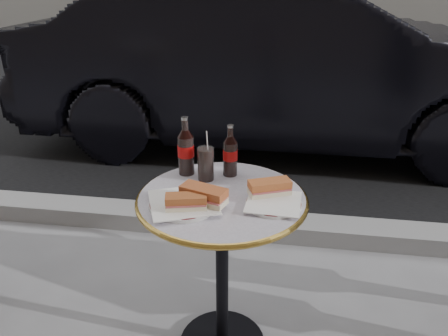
# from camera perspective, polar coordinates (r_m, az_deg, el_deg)

# --- Properties ---
(asphalt_road) EXTENTS (40.00, 8.00, 0.00)m
(asphalt_road) POSITION_cam_1_polar(r_m,az_deg,el_deg) (6.54, 6.60, 11.45)
(asphalt_road) COLOR black
(asphalt_road) RESTS_ON ground
(curb) EXTENTS (40.00, 0.20, 0.12)m
(curb) POSITION_cam_1_polar(r_m,az_deg,el_deg) (2.69, 2.72, -7.45)
(curb) COLOR gray
(curb) RESTS_ON ground
(bistro_table) EXTENTS (0.62, 0.62, 0.73)m
(bistro_table) POSITION_cam_1_polar(r_m,az_deg,el_deg) (1.78, -0.25, -14.08)
(bistro_table) COLOR #BAB2C4
(bistro_table) RESTS_ON ground
(plate_left) EXTENTS (0.28, 0.28, 0.01)m
(plate_left) POSITION_cam_1_polar(r_m,az_deg,el_deg) (1.52, -5.34, -4.73)
(plate_left) COLOR silver
(plate_left) RESTS_ON bistro_table
(plate_right) EXTENTS (0.23, 0.23, 0.01)m
(plate_right) POSITION_cam_1_polar(r_m,az_deg,el_deg) (1.52, 6.49, -4.68)
(plate_right) COLOR white
(plate_right) RESTS_ON bistro_table
(sandwich_left_a) EXTENTS (0.15, 0.09, 0.05)m
(sandwich_left_a) POSITION_cam_1_polar(r_m,az_deg,el_deg) (1.46, -4.97, -4.52)
(sandwich_left_a) COLOR #9F5128
(sandwich_left_a) RESTS_ON plate_left
(sandwich_left_b) EXTENTS (0.18, 0.12, 0.06)m
(sandwich_left_b) POSITION_cam_1_polar(r_m,az_deg,el_deg) (1.49, -2.67, -3.63)
(sandwich_left_b) COLOR #AA522B
(sandwich_left_b) RESTS_ON plate_left
(sandwich_right) EXTENTS (0.16, 0.12, 0.05)m
(sandwich_right) POSITION_cam_1_polar(r_m,az_deg,el_deg) (1.56, 5.97, -2.65)
(sandwich_right) COLOR #B35B2D
(sandwich_right) RESTS_ON plate_right
(cola_bottle_left) EXTENTS (0.07, 0.07, 0.24)m
(cola_bottle_left) POSITION_cam_1_polar(r_m,az_deg,el_deg) (1.71, -5.03, 2.90)
(cola_bottle_left) COLOR black
(cola_bottle_left) RESTS_ON bistro_table
(cola_bottle_right) EXTENTS (0.06, 0.06, 0.21)m
(cola_bottle_right) POSITION_cam_1_polar(r_m,az_deg,el_deg) (1.69, 0.82, 2.32)
(cola_bottle_right) COLOR black
(cola_bottle_right) RESTS_ON bistro_table
(cola_glass) EXTENTS (0.08, 0.08, 0.13)m
(cola_glass) POSITION_cam_1_polar(r_m,az_deg,el_deg) (1.67, -2.40, 0.55)
(cola_glass) COLOR black
(cola_glass) RESTS_ON bistro_table
(parked_car) EXTENTS (1.56, 4.49, 1.47)m
(parked_car) POSITION_cam_1_polar(r_m,az_deg,el_deg) (3.93, 7.99, 13.53)
(parked_car) COLOR black
(parked_car) RESTS_ON ground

